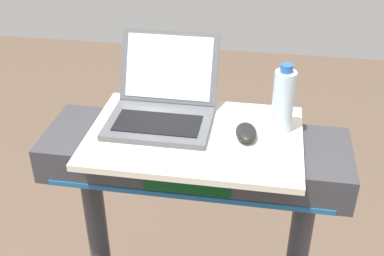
# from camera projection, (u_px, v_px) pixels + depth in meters

# --- Properties ---
(desk_board) EXTENTS (0.62, 0.42, 0.02)m
(desk_board) POSITION_uv_depth(u_px,v_px,m) (195.00, 137.00, 1.42)
(desk_board) COLOR beige
(desk_board) RESTS_ON treadmill_base
(laptop) EXTENTS (0.31, 0.32, 0.22)m
(laptop) POSITION_uv_depth(u_px,v_px,m) (162.00, 104.00, 1.48)
(laptop) COLOR #515459
(laptop) RESTS_ON desk_board
(computer_mouse) EXTENTS (0.07, 0.11, 0.03)m
(computer_mouse) POSITION_uv_depth(u_px,v_px,m) (246.00, 133.00, 1.39)
(computer_mouse) COLOR black
(computer_mouse) RESTS_ON desk_board
(water_bottle) EXTENTS (0.06, 0.06, 0.21)m
(water_bottle) POSITION_uv_depth(u_px,v_px,m) (283.00, 100.00, 1.39)
(water_bottle) COLOR silver
(water_bottle) RESTS_ON desk_board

